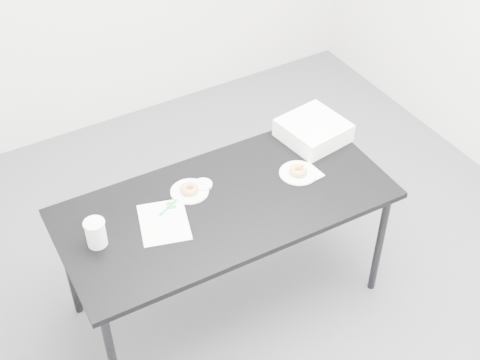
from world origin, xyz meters
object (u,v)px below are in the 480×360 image
pen (168,207)px  plate_near (298,173)px  plate_far (190,191)px  donut_far (189,189)px  table (226,210)px  coffee_cup (96,233)px  scorecard (164,222)px  donut_near (298,170)px  bakery_box (313,130)px

pen → plate_near: pen is taller
plate_far → donut_far: (0.00, 0.00, 0.02)m
table → plate_far: bearing=130.0°
plate_near → coffee_cup: bearing=177.1°
scorecard → coffee_cup: size_ratio=2.08×
donut_near → plate_far: bearing=163.8°
donut_far → coffee_cup: 0.56m
donut_near → coffee_cup: 1.12m
table → scorecard: bearing=177.5°
coffee_cup → bakery_box: bearing=6.8°
donut_far → bakery_box: size_ratio=0.29×
pen → donut_far: (0.15, 0.06, 0.01)m
donut_near → plate_far: donut_near is taller
table → donut_near: donut_near is taller
scorecard → bakery_box: (1.03, 0.19, 0.05)m
table → donut_far: (-0.13, 0.16, 0.08)m
scorecard → coffee_cup: 0.35m
bakery_box → coffee_cup: bearing=179.0°
donut_near → plate_far: size_ratio=0.48×
scorecard → plate_near: (0.78, -0.03, 0.00)m
donut_near → bakery_box: bakery_box is taller
scorecard → plate_far: size_ratio=1.49×
pen → coffee_cup: bearing=160.7°
donut_far → coffee_cup: size_ratio=0.65×
pen → plate_near: size_ratio=0.68×
donut_far → bakery_box: bearing=3.8°
donut_far → table: bearing=-51.2°
plate_far → coffee_cup: size_ratio=1.39×
pen → plate_far: size_ratio=0.69×
pen → coffee_cup: 0.41m
donut_near → coffee_cup: (-1.12, 0.06, 0.05)m
plate_near → coffee_cup: 1.13m
donut_near → plate_far: 0.60m
scorecard → donut_far: 0.25m
table → donut_near: (0.44, -0.01, 0.08)m
plate_far → coffee_cup: (-0.55, -0.11, 0.07)m
pen → scorecard: bearing=-154.7°
table → donut_far: donut_far is taller
plate_far → bakery_box: 0.82m
scorecard → bakery_box: size_ratio=0.91×
donut_far → scorecard: bearing=-147.2°
pen → bakery_box: bakery_box is taller
pen → donut_near: (0.72, -0.11, 0.02)m
scorecard → plate_near: bearing=14.3°
plate_near → table: bearing=179.1°
plate_far → donut_far: bearing=0.0°
table → plate_far: size_ratio=8.65×
table → plate_far: 0.21m
table → pen: bearing=161.4°
scorecard → pen: pen is taller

